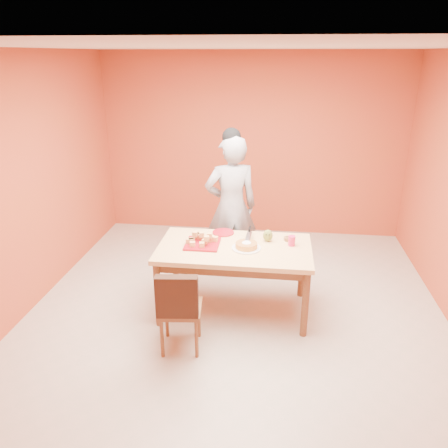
# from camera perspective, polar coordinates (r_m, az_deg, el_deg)

# --- Properties ---
(floor) EXTENTS (5.00, 5.00, 0.00)m
(floor) POSITION_cam_1_polar(r_m,az_deg,el_deg) (4.82, 1.41, -11.91)
(floor) COLOR #B8B39D
(floor) RESTS_ON ground
(ceiling) EXTENTS (5.00, 5.00, 0.00)m
(ceiling) POSITION_cam_1_polar(r_m,az_deg,el_deg) (4.03, 1.78, 22.17)
(ceiling) COLOR silver
(ceiling) RESTS_ON wall_back
(wall_back) EXTENTS (4.50, 0.00, 4.50)m
(wall_back) POSITION_cam_1_polar(r_m,az_deg,el_deg) (6.65, 3.73, 10.12)
(wall_back) COLOR #B44129
(wall_back) RESTS_ON floor
(wall_left) EXTENTS (0.00, 5.00, 5.00)m
(wall_left) POSITION_cam_1_polar(r_m,az_deg,el_deg) (4.97, -25.30, 4.21)
(wall_left) COLOR #B44129
(wall_left) RESTS_ON floor
(dining_table) EXTENTS (1.60, 0.90, 0.76)m
(dining_table) POSITION_cam_1_polar(r_m,az_deg,el_deg) (4.61, 1.37, -4.03)
(dining_table) COLOR #EDCA7C
(dining_table) RESTS_ON floor
(dining_chair) EXTENTS (0.44, 0.50, 0.86)m
(dining_chair) POSITION_cam_1_polar(r_m,az_deg,el_deg) (4.14, -5.81, -10.79)
(dining_chair) COLOR brown
(dining_chair) RESTS_ON floor
(pastry_pile) EXTENTS (0.32, 0.32, 0.10)m
(pastry_pile) POSITION_cam_1_polar(r_m,az_deg,el_deg) (4.59, -2.85, -1.90)
(pastry_pile) COLOR #E49B61
(pastry_pile) RESTS_ON pastry_platter
(person) EXTENTS (0.75, 0.61, 1.77)m
(person) POSITION_cam_1_polar(r_m,az_deg,el_deg) (5.35, 0.94, 2.19)
(person) COLOR #9B9B9D
(person) RESTS_ON floor
(pastry_platter) EXTENTS (0.36, 0.36, 0.02)m
(pastry_platter) POSITION_cam_1_polar(r_m,az_deg,el_deg) (4.61, -2.83, -2.61)
(pastry_platter) COLOR maroon
(pastry_platter) RESTS_ON dining_table
(red_dinner_plate) EXTENTS (0.25, 0.25, 0.01)m
(red_dinner_plate) POSITION_cam_1_polar(r_m,az_deg,el_deg) (4.90, -0.10, -1.12)
(red_dinner_plate) COLOR maroon
(red_dinner_plate) RESTS_ON dining_table
(white_cake_plate) EXTENTS (0.40, 0.40, 0.01)m
(white_cake_plate) POSITION_cam_1_polar(r_m,az_deg,el_deg) (4.52, 2.94, -3.16)
(white_cake_plate) COLOR white
(white_cake_plate) RESTS_ON dining_table
(sponge_cake) EXTENTS (0.29, 0.29, 0.05)m
(sponge_cake) POSITION_cam_1_polar(r_m,az_deg,el_deg) (4.51, 2.94, -2.80)
(sponge_cake) COLOR gold
(sponge_cake) RESTS_ON white_cake_plate
(cake_server) EXTENTS (0.06, 0.27, 0.01)m
(cake_server) POSITION_cam_1_polar(r_m,az_deg,el_deg) (4.66, 3.24, -1.54)
(cake_server) COLOR silver
(cake_server) RESTS_ON sponge_cake
(egg_ornament) EXTENTS (0.13, 0.12, 0.13)m
(egg_ornament) POSITION_cam_1_polar(r_m,az_deg,el_deg) (4.69, 5.75, -1.52)
(egg_ornament) COLOR olive
(egg_ornament) RESTS_ON dining_table
(magenta_glass) EXTENTS (0.09, 0.09, 0.11)m
(magenta_glass) POSITION_cam_1_polar(r_m,az_deg,el_deg) (4.63, 8.83, -2.18)
(magenta_glass) COLOR #D72056
(magenta_glass) RESTS_ON dining_table
(checker_tin) EXTENTS (0.13, 0.13, 0.03)m
(checker_tin) POSITION_cam_1_polar(r_m,az_deg,el_deg) (4.76, 8.47, -1.94)
(checker_tin) COLOR #39200F
(checker_tin) RESTS_ON dining_table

